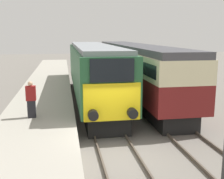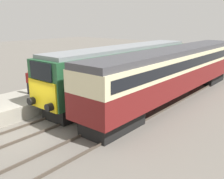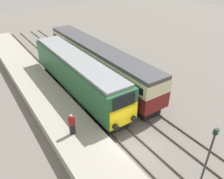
{
  "view_description": "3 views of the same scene",
  "coord_description": "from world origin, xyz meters",
  "px_view_note": "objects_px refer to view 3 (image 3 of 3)",
  "views": [
    {
      "loc": [
        -2.0,
        -10.11,
        4.68
      ],
      "look_at": [
        0.0,
        1.45,
        2.37
      ],
      "focal_mm": 45.0,
      "sensor_mm": 36.0,
      "label": 1
    },
    {
      "loc": [
        11.57,
        -6.34,
        5.85
      ],
      "look_at": [
        1.7,
        5.45,
        1.6
      ],
      "focal_mm": 40.0,
      "sensor_mm": 36.0,
      "label": 2
    },
    {
      "loc": [
        -7.91,
        -8.73,
        11.62
      ],
      "look_at": [
        1.7,
        5.45,
        1.6
      ],
      "focal_mm": 35.0,
      "sensor_mm": 36.0,
      "label": 3
    }
  ],
  "objects_px": {
    "locomotive": "(77,73)",
    "passenger_carriage": "(97,58)",
    "person_on_platform": "(72,124)",
    "signal_post": "(210,151)"
  },
  "relations": [
    {
      "from": "locomotive",
      "to": "passenger_carriage",
      "type": "bearing_deg",
      "value": 28.54
    },
    {
      "from": "locomotive",
      "to": "passenger_carriage",
      "type": "distance_m",
      "value": 3.87
    },
    {
      "from": "locomotive",
      "to": "signal_post",
      "type": "bearing_deg",
      "value": -82.84
    },
    {
      "from": "locomotive",
      "to": "person_on_platform",
      "type": "relative_size",
      "value": 9.29
    },
    {
      "from": "signal_post",
      "to": "passenger_carriage",
      "type": "bearing_deg",
      "value": 83.69
    },
    {
      "from": "locomotive",
      "to": "person_on_platform",
      "type": "xyz_separation_m",
      "value": [
        -3.52,
        -6.26,
        -0.49
      ]
    },
    {
      "from": "locomotive",
      "to": "signal_post",
      "type": "relative_size",
      "value": 3.98
    },
    {
      "from": "passenger_carriage",
      "to": "locomotive",
      "type": "bearing_deg",
      "value": -151.46
    },
    {
      "from": "signal_post",
      "to": "locomotive",
      "type": "bearing_deg",
      "value": 97.16
    },
    {
      "from": "person_on_platform",
      "to": "passenger_carriage",
      "type": "bearing_deg",
      "value": 49.54
    }
  ]
}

